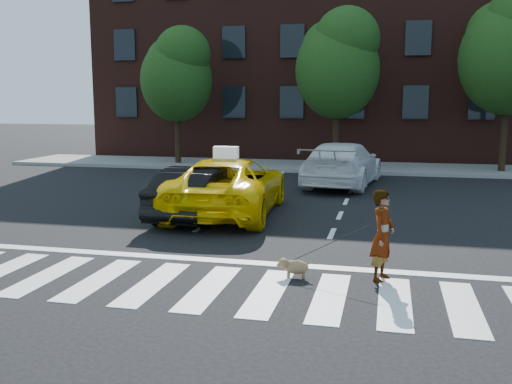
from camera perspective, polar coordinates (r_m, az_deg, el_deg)
ground at (r=9.62m, az=-4.72°, el=-9.56°), size 120.00×120.00×0.00m
crosswalk at (r=9.62m, az=-4.72°, el=-9.52°), size 13.00×2.40×0.01m
stop_line at (r=11.08m, az=-2.17°, el=-6.97°), size 12.00×0.30×0.01m
sidewalk_far at (r=26.49m, az=6.93°, el=2.53°), size 30.00×4.00×0.15m
building at (r=33.91m, az=8.56°, el=13.95°), size 26.00×10.00×12.00m
tree_left at (r=27.50m, az=-7.91°, el=11.86°), size 3.39×3.38×6.50m
tree_mid at (r=25.83m, az=8.22°, el=12.96°), size 3.69×3.69×7.10m
tree_right at (r=26.19m, az=24.11°, el=13.12°), size 4.00×4.00×7.70m
taxi at (r=15.55m, az=-2.78°, el=0.60°), size 2.90×5.73×1.55m
black_sedan at (r=15.15m, az=-5.61°, el=0.00°), size 1.64×4.25×1.38m
white_suv at (r=21.02m, az=8.64°, el=2.78°), size 2.89×5.73×1.60m
woman at (r=10.03m, az=12.54°, el=-4.27°), size 0.54×0.67×1.58m
dog at (r=10.09m, az=3.75°, el=-7.43°), size 0.62×0.33×0.35m
taxi_sign at (r=15.25m, az=-3.01°, el=3.97°), size 0.67×0.32×0.32m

